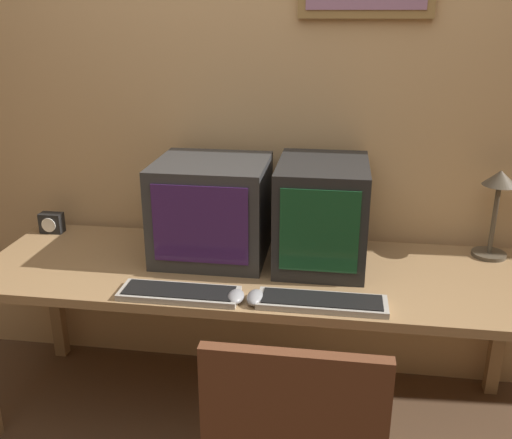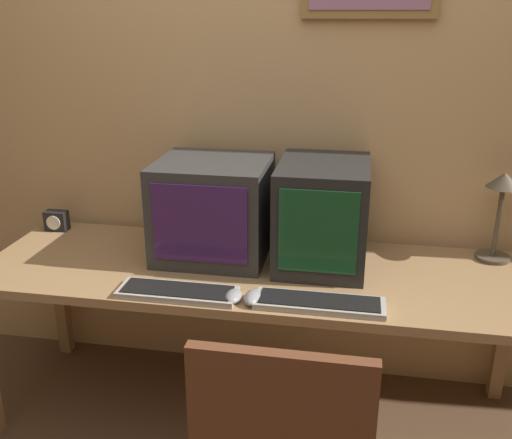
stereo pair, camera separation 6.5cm
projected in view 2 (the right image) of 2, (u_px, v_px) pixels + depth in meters
wall_back at (274, 103)px, 2.47m from camera, size 8.00×0.08×2.60m
desk at (256, 282)px, 2.32m from camera, size 2.23×0.72×0.71m
monitor_left at (213, 209)px, 2.36m from camera, size 0.45×0.43×0.41m
monitor_right at (322, 214)px, 2.29m from camera, size 0.35×0.46×0.42m
keyboard_main at (178, 292)px, 2.07m from camera, size 0.44×0.14×0.03m
keyboard_side at (319, 303)px, 2.00m from camera, size 0.46×0.14×0.03m
mouse_near_keyboard at (253, 297)px, 2.02m from camera, size 0.06×0.11×0.04m
mouse_far_corner at (233, 296)px, 2.03m from camera, size 0.06×0.10×0.04m
desk_clock at (57, 221)px, 2.68m from camera, size 0.10×0.06×0.09m
desk_lamp at (501, 199)px, 2.29m from camera, size 0.14×0.14×0.37m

